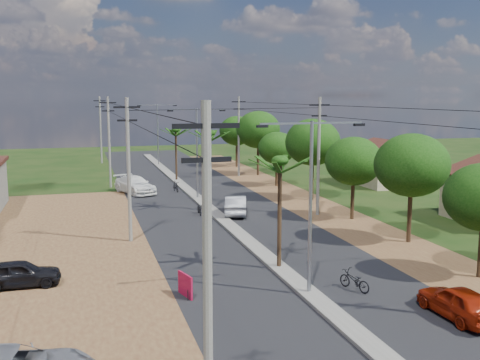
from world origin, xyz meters
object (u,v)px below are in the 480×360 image
object	(u,v)px
car_silver_mid	(236,205)
roadside_sign	(185,286)
car_parked_dark	(20,274)
moto_rider_east	(354,281)
car_red_near	(458,303)
car_white_far	(135,185)

from	to	relation	value
car_silver_mid	roadside_sign	bearing A→B (deg)	83.46
car_parked_dark	moto_rider_east	world-z (taller)	car_parked_dark
car_parked_dark	moto_rider_east	distance (m)	15.93
car_silver_mid	car_red_near	bearing A→B (deg)	115.02
car_white_far	roadside_sign	distance (m)	28.22
car_silver_mid	car_parked_dark	distance (m)	19.37
car_parked_dark	car_red_near	bearing A→B (deg)	-117.22
roadside_sign	car_white_far	bearing A→B (deg)	73.14
car_red_near	car_parked_dark	distance (m)	19.89
car_silver_mid	car_white_far	size ratio (longest dim) A/B	0.84
car_white_far	car_parked_dark	xyz separation A→B (m)	(-7.88, -24.71, -0.14)
roadside_sign	car_silver_mid	bearing A→B (deg)	51.15
car_parked_dark	moto_rider_east	size ratio (longest dim) A/B	2.11
car_parked_dark	car_silver_mid	bearing A→B (deg)	-47.99
car_silver_mid	roadside_sign	xyz separation A→B (m)	(-7.00, -16.48, -0.20)
car_red_near	car_parked_dark	xyz separation A→B (m)	(-17.69, 9.08, -0.03)
car_silver_mid	car_white_far	bearing A→B (deg)	-44.55
car_white_far	moto_rider_east	xyz separation A→B (m)	(7.28, -29.61, -0.31)
roadside_sign	moto_rider_east	bearing A→B (deg)	-25.97
moto_rider_east	roadside_sign	world-z (taller)	roadside_sign
car_white_far	car_parked_dark	distance (m)	25.94
car_parked_dark	roadside_sign	distance (m)	8.17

